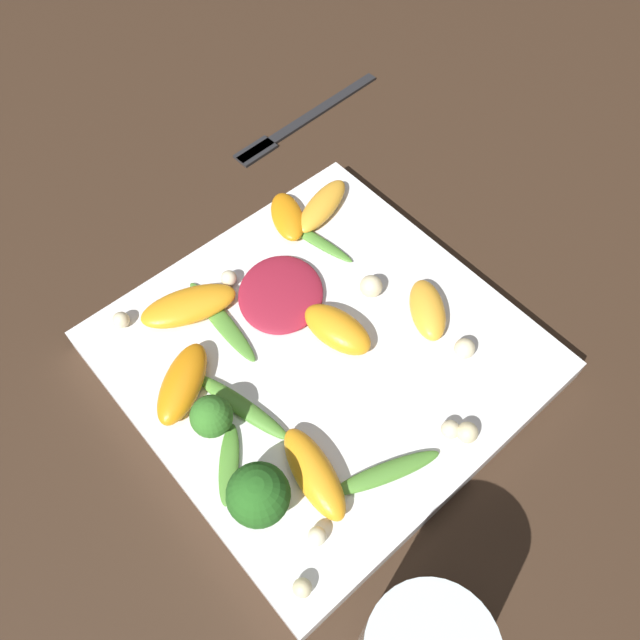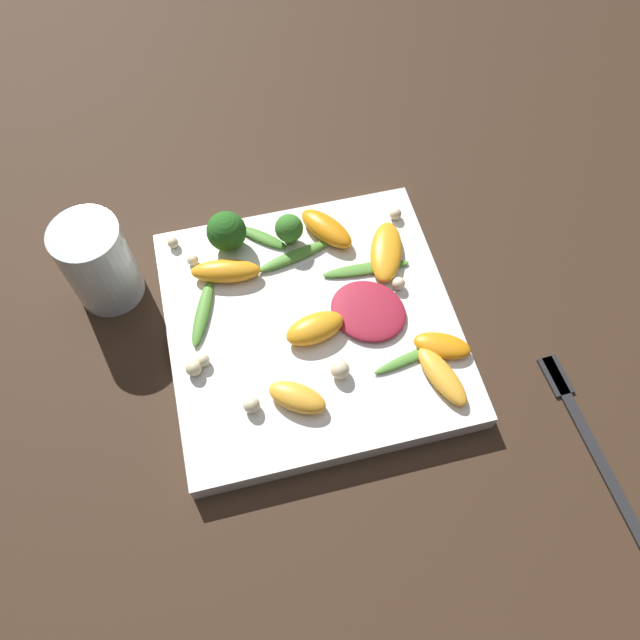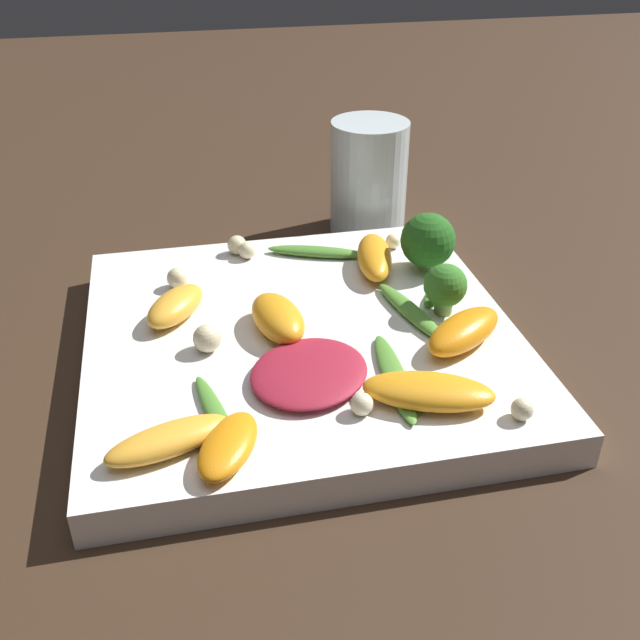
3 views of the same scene
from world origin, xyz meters
The scene contains 26 objects.
ground_plane centered at (0.00, 0.00, 0.00)m, with size 2.40×2.40×0.00m, color #382619.
plate centered at (0.00, 0.00, 0.01)m, with size 0.29×0.29×0.02m.
drinking_glass centered at (0.20, -0.10, 0.05)m, with size 0.07×0.07×0.10m.
radicchio_leaf_0 centered at (-0.06, 0.01, 0.03)m, with size 0.11×0.11×0.01m.
orange_segment_0 centered at (0.00, 0.02, 0.04)m, with size 0.07×0.04×0.02m.
orange_segment_1 centered at (0.08, -0.07, 0.03)m, with size 0.08×0.04×0.02m.
orange_segment_2 centered at (-0.10, -0.06, 0.03)m, with size 0.06×0.09×0.02m.
orange_segment_3 centered at (-0.12, 0.06, 0.03)m, with size 0.06×0.05×0.01m.
orange_segment_4 centered at (-0.04, -0.10, 0.03)m, with size 0.06×0.07×0.02m.
orange_segment_5 centered at (-0.11, 0.09, 0.03)m, with size 0.05×0.08×0.01m.
orange_segment_6 centered at (0.03, 0.08, 0.03)m, with size 0.06×0.06×0.02m.
broccoli_floret_0 centered at (0.07, -0.11, 0.05)m, with size 0.04×0.04×0.05m.
broccoli_floret_1 centered at (0.00, -0.10, 0.05)m, with size 0.03×0.03×0.04m.
arugula_sprig_0 centered at (-0.09, 0.07, 0.03)m, with size 0.09×0.03×0.01m.
arugula_sprig_1 centered at (-0.07, -0.05, 0.03)m, with size 0.10×0.02×0.01m.
arugula_sprig_2 centered at (0.11, -0.03, 0.03)m, with size 0.04×0.08×0.01m.
arugula_sprig_3 centered at (0.03, -0.11, 0.03)m, with size 0.06×0.05×0.01m.
arugula_sprig_4 centered at (0.00, -0.08, 0.03)m, with size 0.09×0.03×0.01m.
macadamia_nut_0 centered at (0.11, -0.10, 0.03)m, with size 0.01×0.01×0.01m.
macadamia_nut_1 centered at (0.11, 0.02, 0.03)m, with size 0.01×0.01×0.01m.
macadamia_nut_2 centered at (0.13, -0.13, 0.03)m, with size 0.01×0.01×0.01m.
macadamia_nut_3 centered at (-0.10, -0.02, 0.03)m, with size 0.01×0.01×0.01m.
macadamia_nut_4 centered at (-0.01, 0.07, 0.03)m, with size 0.02×0.02×0.02m.
macadamia_nut_5 centered at (0.12, 0.03, 0.03)m, with size 0.02×0.02×0.02m.
macadamia_nut_6 centered at (-0.12, -0.11, 0.03)m, with size 0.01×0.01×0.01m.
macadamia_nut_7 centered at (0.08, 0.08, 0.03)m, with size 0.02×0.02×0.02m.
Camera 3 is at (-0.43, 0.08, 0.30)m, focal length 42.00 mm.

